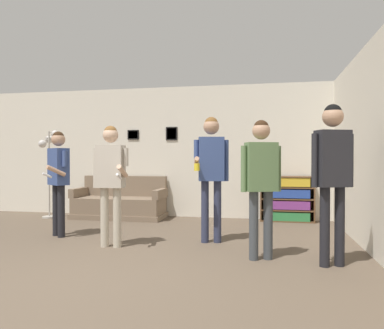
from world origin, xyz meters
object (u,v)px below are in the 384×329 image
Objects in this scene: bookshelf at (287,199)px; person_spectator_near_bookshelf at (261,174)px; person_player_foreground_center at (111,173)px; person_watcher_holding_cup at (211,164)px; floor_lamp at (49,154)px; person_spectator_far_right at (333,165)px; couch at (120,204)px; person_player_foreground_left at (58,172)px.

person_spectator_near_bookshelf is at bearing -98.99° from bookshelf.
person_watcher_holding_cup is (1.30, 0.54, 0.11)m from person_player_foreground_center.
person_player_foreground_center is (2.27, -2.14, -0.29)m from floor_lamp.
bookshelf is at bearing 96.31° from person_spectator_far_right.
floor_lamp reaches higher than bookshelf.
person_watcher_holding_cup reaches higher than couch.
bookshelf is at bearing 60.74° from person_watcher_holding_cup.
person_spectator_near_bookshelf is (2.87, -2.67, 0.74)m from couch.
person_spectator_far_right reaches higher than floor_lamp.
person_spectator_far_right is (3.88, -0.87, 0.14)m from person_player_foreground_left.
bookshelf is 0.61× the size of person_player_foreground_center.
person_player_foreground_left is 1.19m from person_player_foreground_center.
person_watcher_holding_cup is (-1.17, -2.08, 0.69)m from bookshelf.
couch is 4.68m from person_spectator_far_right.
couch is 3.33m from bookshelf.
bookshelf is at bearing 3.47° from couch.
floor_lamp is 1.08× the size of person_player_foreground_center.
person_watcher_holding_cup reaches higher than person_player_foreground_center.
floor_lamp is at bearing 136.67° from person_player_foreground_center.
person_player_foreground_center reaches higher than person_player_foreground_left.
person_player_foreground_center is at bearing 172.39° from person_spectator_far_right.
bookshelf is at bearing 30.91° from person_player_foreground_left.
person_spectator_far_right is at bearing -12.69° from person_player_foreground_left.
person_player_foreground_left reaches higher than bookshelf.
floor_lamp is 3.92m from person_watcher_holding_cup.
floor_lamp reaches higher than person_spectator_near_bookshelf.
person_spectator_near_bookshelf is (-0.45, -2.87, 0.59)m from bookshelf.
person_player_foreground_left is (-3.55, -2.13, 0.56)m from bookshelf.
floor_lamp is 2.05m from person_player_foreground_left.
couch is at bearing 83.19° from person_player_foreground_left.
person_spectator_near_bookshelf is (0.71, -0.79, -0.10)m from person_watcher_holding_cup.
floor_lamp reaches higher than person_player_foreground_left.
person_spectator_near_bookshelf is at bearing 170.60° from person_spectator_far_right.
person_player_foreground_left is 0.98× the size of person_player_foreground_center.
bookshelf is (3.32, 0.20, 0.15)m from couch.
person_watcher_holding_cup is (2.15, -1.88, 0.84)m from couch.
bookshelf is 0.61× the size of person_spectator_near_bookshelf.
person_player_foreground_center is 0.99× the size of person_spectator_near_bookshelf.
bookshelf is 4.18m from person_player_foreground_left.
couch is 1.83× the size of bookshelf.
floor_lamp is 1.07× the size of person_spectator_near_bookshelf.
bookshelf is 0.62× the size of person_player_foreground_left.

